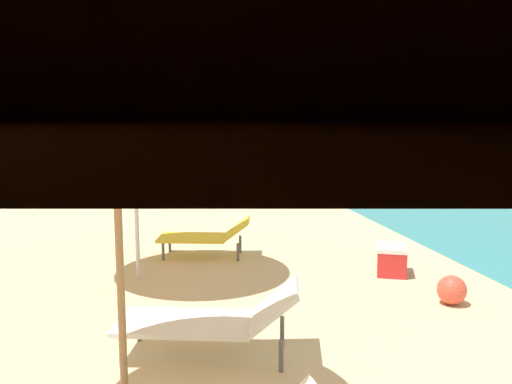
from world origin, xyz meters
TOP-DOWN VIEW (x-y plane):
  - umbrella_second at (0.10, 2.84)m, footprint 1.89×1.89m
  - lounger_second_shoreside at (0.77, 3.80)m, footprint 1.65×0.98m
  - umbrella_farthest at (0.09, 6.11)m, footprint 2.28×2.28m
  - lounger_farthest_shoreside at (1.02, 7.05)m, footprint 1.41×0.85m
  - beach_ball at (3.46, 4.58)m, footprint 0.32×0.32m
  - cooler_box at (3.30, 5.75)m, footprint 0.53×0.60m

SIDE VIEW (x-z plane):
  - beach_ball at x=3.46m, z-range 0.00..0.32m
  - cooler_box at x=3.30m, z-range 0.00..0.38m
  - lounger_farthest_shoreside at x=1.02m, z-range 0.03..0.59m
  - lounger_second_shoreside at x=0.77m, z-range 0.01..0.65m
  - umbrella_second at x=0.10m, z-range 0.97..3.40m
  - umbrella_farthest at x=0.09m, z-range 1.12..4.02m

